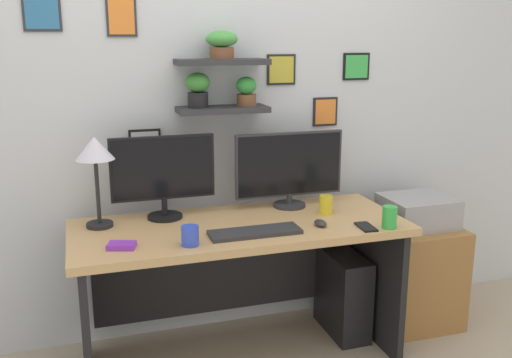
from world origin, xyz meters
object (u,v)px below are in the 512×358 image
desk (237,259)px  desk_lamp (95,156)px  computer_tower_right (343,293)px  monitor_right (289,168)px  cell_phone (366,227)px  water_cup (389,217)px  pen_cup (326,205)px  drawer_cabinet (413,272)px  keyboard (255,232)px  computer_mouse (320,223)px  scissors_tray (122,246)px  printer (417,211)px  coffee_mug (190,236)px  monitor_left (163,173)px

desk → desk_lamp: bearing=170.6°
computer_tower_right → monitor_right: bearing=157.9°
cell_phone → water_cup: (0.11, -0.03, 0.05)m
pen_cup → drawer_cabinet: 0.81m
keyboard → drawer_cabinet: keyboard is taller
cell_phone → computer_tower_right: cell_phone is taller
keyboard → monitor_right: bearing=50.5°
keyboard → computer_mouse: 0.35m
monitor_right → computer_mouse: size_ratio=6.76×
keyboard → cell_phone: bearing=-8.1°
desk_lamp → scissors_tray: size_ratio=3.75×
keyboard → computer_mouse: size_ratio=4.89×
drawer_cabinet → printer: printer is taller
monitor_right → computer_mouse: monitor_right is taller
cell_phone → coffee_mug: bearing=-177.0°
drawer_cabinet → keyboard: bearing=-165.2°
desk_lamp → cell_phone: size_ratio=3.21×
desk_lamp → scissors_tray: desk_lamp is taller
water_cup → coffee_mug: bearing=176.7°
monitor_right → scissors_tray: 1.04m
keyboard → printer: (1.08, 0.29, -0.08)m
printer → desk: bearing=-176.9°
coffee_mug → drawer_cabinet: bearing=13.7°
cell_phone → printer: printer is taller
scissors_tray → computer_tower_right: (1.23, 0.27, -0.53)m
cell_phone → printer: 0.65m
printer → drawer_cabinet: bearing=90.0°
desk → scissors_tray: scissors_tray is taller
keyboard → computer_tower_right: keyboard is taller
desk → computer_mouse: (0.37, -0.21, 0.22)m
monitor_left → printer: 1.48m
coffee_mug → computer_mouse: bearing=6.2°
computer_mouse → drawer_cabinet: bearing=20.1°
cell_phone → water_cup: bearing=-13.7°
keyboard → water_cup: size_ratio=4.00×
monitor_left → monitor_right: (0.69, 0.00, -0.02)m
computer_mouse → desk_lamp: 1.14m
monitor_right → pen_cup: size_ratio=6.09×
keyboard → water_cup: water_cup is taller
monitor_right → printer: 0.82m
monitor_right → computer_tower_right: (0.29, -0.12, -0.73)m
monitor_left → scissors_tray: bearing=-122.9°
water_cup → scissors_tray: bearing=174.9°
water_cup → printer: bearing=43.1°
computer_mouse → scissors_tray: (-0.97, -0.02, -0.00)m
computer_mouse → monitor_left: bearing=152.5°
monitor_left → computer_tower_right: (0.98, -0.12, -0.75)m
keyboard → printer: keyboard is taller
monitor_left → cell_phone: (0.92, -0.47, -0.23)m
monitor_left → drawer_cabinet: bearing=-4.0°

